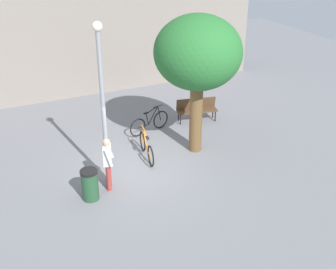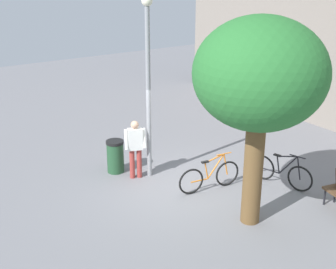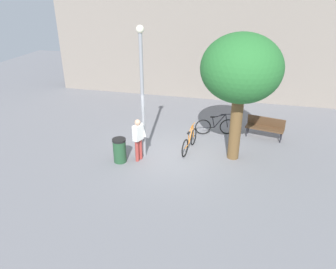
# 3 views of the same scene
# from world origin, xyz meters

# --- Properties ---
(ground_plane) EXTENTS (36.00, 36.00, 0.00)m
(ground_plane) POSITION_xyz_m (0.00, 0.00, 0.00)
(ground_plane) COLOR slate
(lamppost) EXTENTS (0.28, 0.28, 4.90)m
(lamppost) POSITION_xyz_m (-1.14, -0.28, 2.87)
(lamppost) COLOR gray
(lamppost) RESTS_ON ground_plane
(person_by_lamppost) EXTENTS (0.43, 0.63, 1.67)m
(person_by_lamppost) POSITION_xyz_m (-1.23, -0.67, 0.97)
(person_by_lamppost) COLOR #9E3833
(person_by_lamppost) RESTS_ON ground_plane
(park_bench) EXTENTS (1.66, 0.80, 0.92)m
(park_bench) POSITION_xyz_m (3.47, 2.52, 0.55)
(park_bench) COLOR #513823
(park_bench) RESTS_ON ground_plane
(plaza_tree) EXTENTS (2.83, 2.83, 4.71)m
(plaza_tree) POSITION_xyz_m (2.25, 0.37, 3.45)
(plaza_tree) COLOR brown
(plaza_tree) RESTS_ON ground_plane
(bicycle_black) EXTENTS (1.76, 0.53, 0.97)m
(bicycle_black) POSITION_xyz_m (1.35, 2.34, 0.38)
(bicycle_black) COLOR black
(bicycle_black) RESTS_ON ground_plane
(bicycle_orange) EXTENTS (0.30, 1.80, 0.97)m
(bicycle_orange) POSITION_xyz_m (0.49, 0.58, 0.38)
(bicycle_orange) COLOR black
(bicycle_orange) RESTS_ON ground_plane
(trash_bin) EXTENTS (0.51, 0.51, 0.95)m
(trash_bin) POSITION_xyz_m (-1.89, -0.95, 0.48)
(trash_bin) COLOR #234C2D
(trash_bin) RESTS_ON ground_plane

